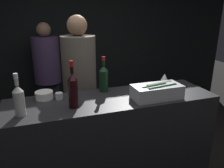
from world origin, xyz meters
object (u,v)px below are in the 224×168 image
Objects in this scene: bowl_white at (44,95)px; red_wine_bottle_burgundy at (104,78)px; ice_bin_with_bottles at (157,91)px; candle_votive at (59,96)px; red_wine_bottle_tall at (73,89)px; white_wine_bottle at (19,99)px; wine_glass at (164,77)px; person_blond_tee at (80,88)px; person_in_hoodie at (48,72)px.

bowl_white is 0.46× the size of red_wine_bottle_burgundy.
ice_bin_with_bottles is 0.85m from candle_votive.
red_wine_bottle_burgundy is at bearing 9.57° from candle_votive.
ice_bin_with_bottles is at bearing -3.00° from red_wine_bottle_tall.
ice_bin_with_bottles reaches higher than bowl_white.
red_wine_bottle_tall reaches higher than bowl_white.
white_wine_bottle is at bearing -143.14° from candle_votive.
red_wine_bottle_tall is at bearing -66.20° from candle_votive.
bowl_white is 1.16m from wine_glass.
candle_votive is 0.58m from person_blond_tee.
red_wine_bottle_burgundy is (-0.61, 0.06, 0.04)m from wine_glass.
bowl_white is 1.61m from person_in_hoodie.
white_wine_bottle is 0.95× the size of red_wine_bottle_burgundy.
person_blond_tee reaches higher than red_wine_bottle_tall.
white_wine_bottle is 0.39m from red_wine_bottle_tall.
wine_glass is at bearing 9.80° from white_wine_bottle.
person_in_hoodie is (0.09, 1.59, -0.21)m from bowl_white.
candle_votive is 1.65m from person_in_hoodie.
person_in_hoodie reaches higher than wine_glass.
white_wine_bottle reaches higher than candle_votive.
candle_votive is 0.38m from white_wine_bottle.
bowl_white is 0.13m from candle_votive.
bowl_white is (-0.93, 0.30, -0.03)m from ice_bin_with_bottles.
red_wine_bottle_tall is (0.39, 0.01, 0.02)m from white_wine_bottle.
ice_bin_with_bottles is 1.36× the size of white_wine_bottle.
red_wine_bottle_tall reaches higher than red_wine_bottle_burgundy.
ice_bin_with_bottles is 1.15× the size of red_wine_bottle_tall.
wine_glass is 0.08× the size of person_in_hoodie.
person_in_hoodie is (-0.12, 1.85, -0.33)m from red_wine_bottle_tall.
white_wine_bottle is 0.18× the size of person_blond_tee.
white_wine_bottle is (-0.18, -0.27, 0.09)m from bowl_white.
bowl_white is 0.08× the size of person_blond_tee.
bowl_white is at bearing 157.11° from candle_votive.
ice_bin_with_bottles is 1.29× the size of red_wine_bottle_burgundy.
white_wine_bottle is at bearing -157.81° from red_wine_bottle_burgundy.
candle_votive is 0.04× the size of person_in_hoodie.
person_blond_tee is (-0.54, 0.75, -0.17)m from ice_bin_with_bottles.
candle_votive is at bearing -22.89° from bowl_white.
ice_bin_with_bottles is 1.11m from white_wine_bottle.
ice_bin_with_bottles is 0.24× the size of person_blond_tee.
candle_votive is 0.26m from red_wine_bottle_tall.
wine_glass reaches higher than bowl_white.
red_wine_bottle_tall is at bearing 156.87° from person_in_hoodie.
person_in_hoodie is 0.93× the size of person_blond_tee.
person_blond_tee is (0.30, -1.14, 0.08)m from person_in_hoodie.
bowl_white is 0.61m from person_blond_tee.
person_in_hoodie reaches higher than white_wine_bottle.
ice_bin_with_bottles is at bearing -17.70° from bowl_white.
wine_glass is 0.97m from red_wine_bottle_tall.
person_blond_tee is at bearing 51.88° from white_wine_bottle.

